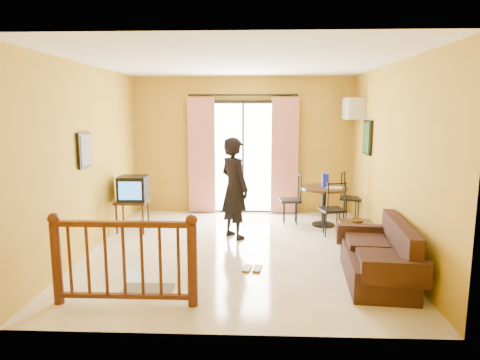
{
  "coord_description": "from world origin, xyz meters",
  "views": [
    {
      "loc": [
        0.3,
        -6.29,
        2.13
      ],
      "look_at": [
        0.03,
        0.2,
        1.06
      ],
      "focal_mm": 32.0,
      "sensor_mm": 36.0,
      "label": 1
    }
  ],
  "objects_px": {
    "dining_table": "(324,195)",
    "standing_person": "(234,188)",
    "coffee_table": "(359,234)",
    "sofa": "(381,259)",
    "television": "(133,188)"
  },
  "relations": [
    {
      "from": "dining_table",
      "to": "standing_person",
      "type": "xyz_separation_m",
      "value": [
        -1.62,
        -0.82,
        0.27
      ]
    },
    {
      "from": "dining_table",
      "to": "coffee_table",
      "type": "relative_size",
      "value": 0.96
    },
    {
      "from": "dining_table",
      "to": "standing_person",
      "type": "relative_size",
      "value": 0.51
    },
    {
      "from": "dining_table",
      "to": "sofa",
      "type": "height_order",
      "value": "sofa"
    },
    {
      "from": "television",
      "to": "coffee_table",
      "type": "height_order",
      "value": "television"
    },
    {
      "from": "television",
      "to": "standing_person",
      "type": "relative_size",
      "value": 0.29
    },
    {
      "from": "sofa",
      "to": "standing_person",
      "type": "xyz_separation_m",
      "value": [
        -1.93,
        1.78,
        0.56
      ]
    },
    {
      "from": "dining_table",
      "to": "coffee_table",
      "type": "xyz_separation_m",
      "value": [
        0.32,
        -1.47,
        -0.3
      ]
    },
    {
      "from": "sofa",
      "to": "standing_person",
      "type": "bearing_deg",
      "value": 142.32
    },
    {
      "from": "television",
      "to": "coffee_table",
      "type": "relative_size",
      "value": 0.55
    },
    {
      "from": "television",
      "to": "standing_person",
      "type": "height_order",
      "value": "standing_person"
    },
    {
      "from": "standing_person",
      "to": "sofa",
      "type": "bearing_deg",
      "value": -173.17
    },
    {
      "from": "coffee_table",
      "to": "sofa",
      "type": "bearing_deg",
      "value": -90.03
    },
    {
      "from": "television",
      "to": "sofa",
      "type": "bearing_deg",
      "value": -30.68
    },
    {
      "from": "television",
      "to": "dining_table",
      "type": "distance_m",
      "value": 3.45
    }
  ]
}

